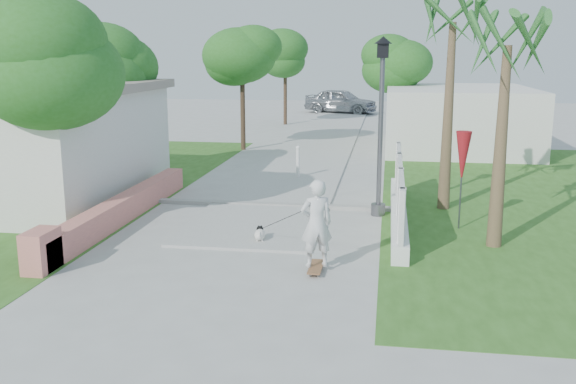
% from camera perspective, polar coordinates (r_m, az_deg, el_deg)
% --- Properties ---
extents(ground, '(90.00, 90.00, 0.00)m').
position_cam_1_polar(ground, '(11.66, -7.10, -8.15)').
color(ground, '#B7B7B2').
rests_on(ground, ground).
extents(path_strip, '(3.20, 36.00, 0.06)m').
position_cam_1_polar(path_strip, '(30.90, 3.12, 4.80)').
color(path_strip, '#B7B7B2').
rests_on(path_strip, ground).
extents(curb, '(6.50, 0.25, 0.10)m').
position_cam_1_polar(curb, '(17.24, -1.65, -1.14)').
color(curb, '#999993').
rests_on(curb, ground).
extents(grass_left, '(8.00, 20.00, 0.01)m').
position_cam_1_polar(grass_left, '(21.45, -19.33, 0.71)').
color(grass_left, '#325E1D').
rests_on(grass_left, ground).
extents(grass_right, '(8.00, 20.00, 0.01)m').
position_cam_1_polar(grass_right, '(19.32, 20.38, -0.58)').
color(grass_right, '#325E1D').
rests_on(grass_right, ground).
extents(pink_wall, '(0.45, 8.20, 0.80)m').
position_cam_1_polar(pink_wall, '(15.87, -15.11, -1.78)').
color(pink_wall, '#E58775').
rests_on(pink_wall, ground).
extents(lattice_fence, '(0.35, 7.00, 1.50)m').
position_cam_1_polar(lattice_fence, '(15.88, 9.82, -0.66)').
color(lattice_fence, white).
rests_on(lattice_fence, ground).
extents(building_right, '(6.00, 8.00, 2.60)m').
position_cam_1_polar(building_right, '(28.77, 14.78, 6.40)').
color(building_right, silver).
rests_on(building_right, ground).
extents(street_lamp, '(0.44, 0.44, 4.44)m').
position_cam_1_polar(street_lamp, '(16.07, 8.25, 6.35)').
color(street_lamp, '#59595E').
rests_on(street_lamp, ground).
extents(bollard, '(0.14, 0.14, 1.09)m').
position_cam_1_polar(bollard, '(20.98, 0.88, 2.77)').
color(bollard, white).
rests_on(bollard, ground).
extents(patio_umbrella, '(0.36, 0.36, 2.30)m').
position_cam_1_polar(patio_umbrella, '(15.27, 15.26, 2.93)').
color(patio_umbrella, '#59595E').
rests_on(patio_umbrella, ground).
extents(tree_left_near, '(3.60, 3.60, 5.28)m').
position_cam_1_polar(tree_left_near, '(15.45, -20.79, 10.65)').
color(tree_left_near, '#4C3826').
rests_on(tree_left_near, ground).
extents(tree_left_mid, '(3.20, 3.20, 4.85)m').
position_cam_1_polar(tree_left_mid, '(20.82, -15.65, 10.31)').
color(tree_left_mid, '#4C3826').
rests_on(tree_left_mid, ground).
extents(tree_path_left, '(3.40, 3.40, 5.23)m').
position_cam_1_polar(tree_path_left, '(27.15, -4.08, 11.77)').
color(tree_path_left, '#4C3826').
rests_on(tree_path_left, ground).
extents(tree_path_right, '(3.00, 3.00, 4.79)m').
position_cam_1_polar(tree_path_right, '(30.47, 9.34, 11.08)').
color(tree_path_right, '#4C3826').
rests_on(tree_path_right, ground).
extents(tree_path_far, '(3.20, 3.20, 5.17)m').
position_cam_1_polar(tree_path_far, '(36.94, -0.22, 11.93)').
color(tree_path_far, '#4C3826').
rests_on(tree_path_far, ground).
extents(palm_far, '(1.80, 1.80, 5.30)m').
position_cam_1_polar(palm_far, '(17.06, 14.40, 13.36)').
color(palm_far, brown).
rests_on(palm_far, ground).
extents(palm_near, '(1.80, 1.80, 4.70)m').
position_cam_1_polar(palm_near, '(13.88, 18.88, 11.24)').
color(palm_near, brown).
rests_on(palm_near, ground).
extents(skateboarder, '(1.78, 2.31, 1.77)m').
position_cam_1_polar(skateboarder, '(12.85, -0.13, -2.61)').
color(skateboarder, brown).
rests_on(skateboarder, ground).
extents(dog, '(0.29, 0.51, 0.35)m').
position_cam_1_polar(dog, '(14.00, -2.53, -3.74)').
color(dog, white).
rests_on(dog, ground).
extents(parked_car, '(5.25, 3.35, 1.66)m').
position_cam_1_polar(parked_car, '(44.17, 4.72, 8.07)').
color(parked_car, '#9D9EA4').
rests_on(parked_car, ground).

